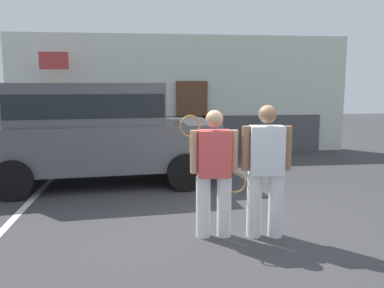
% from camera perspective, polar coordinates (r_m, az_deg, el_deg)
% --- Properties ---
extents(ground_plane, '(40.00, 40.00, 0.00)m').
position_cam_1_polar(ground_plane, '(5.83, 5.01, -11.99)').
color(ground_plane, '#38383A').
extents(parking_stripe_0, '(0.12, 4.40, 0.01)m').
position_cam_1_polar(parking_stripe_0, '(7.41, -22.45, -8.08)').
color(parking_stripe_0, silver).
rests_on(parking_stripe_0, ground_plane).
extents(house_frontage, '(9.80, 0.40, 3.41)m').
position_cam_1_polar(house_frontage, '(11.80, -1.31, 6.48)').
color(house_frontage, silver).
rests_on(house_frontage, ground_plane).
extents(parked_suv, '(4.75, 2.50, 2.05)m').
position_cam_1_polar(parked_suv, '(8.40, -13.41, 2.23)').
color(parked_suv, '#4C4F54').
rests_on(parked_suv, ground_plane).
extents(tennis_player_man, '(0.77, 0.28, 1.71)m').
position_cam_1_polar(tennis_player_man, '(5.33, 3.08, -3.92)').
color(tennis_player_man, white).
rests_on(tennis_player_man, ground_plane).
extents(tennis_player_woman, '(0.90, 0.32, 1.77)m').
position_cam_1_polar(tennis_player_woman, '(5.42, 10.37, -3.61)').
color(tennis_player_woman, white).
rests_on(tennis_player_woman, ground_plane).
extents(potted_plant_by_porch, '(0.61, 0.61, 0.80)m').
position_cam_1_polar(potted_plant_by_porch, '(11.24, 9.48, 0.34)').
color(potted_plant_by_porch, gray).
rests_on(potted_plant_by_porch, ground_plane).
extents(flag_pole, '(0.80, 0.05, 2.90)m').
position_cam_1_polar(flag_pole, '(11.34, -19.85, 7.98)').
color(flag_pole, silver).
rests_on(flag_pole, ground_plane).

